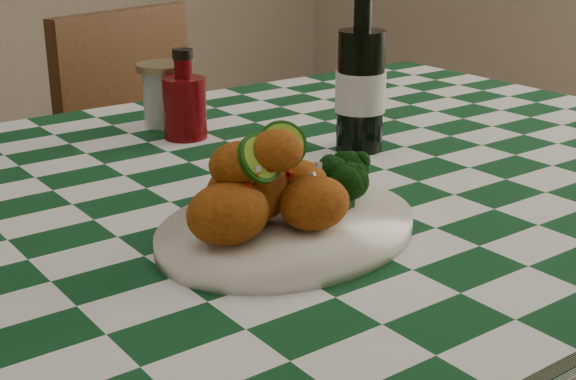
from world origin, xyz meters
TOP-DOWN VIEW (x-y plane):
  - plate at (-0.05, -0.18)m, footprint 0.37×0.32m
  - fried_chicken_pile at (-0.07, -0.18)m, footprint 0.17×0.12m
  - broccoli_side at (0.05, -0.16)m, footprint 0.07×0.07m
  - ketchup_bottle at (0.06, 0.25)m, footprint 0.09×0.09m
  - mason_jar at (0.07, 0.33)m, footprint 0.12×0.12m
  - beer_bottle at (0.24, 0.03)m, footprint 0.09×0.09m
  - wooden_chair_right at (0.34, 0.76)m, footprint 0.53×0.54m

SIDE VIEW (x-z plane):
  - wooden_chair_right at x=0.34m, z-range 0.00..0.91m
  - plate at x=-0.05m, z-range 0.79..0.80m
  - broccoli_side at x=0.05m, z-range 0.80..0.86m
  - mason_jar at x=0.07m, z-range 0.79..0.89m
  - ketchup_bottle at x=0.06m, z-range 0.79..0.93m
  - fried_chicken_pile at x=-0.07m, z-range 0.80..0.91m
  - beer_bottle at x=0.24m, z-range 0.79..1.04m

